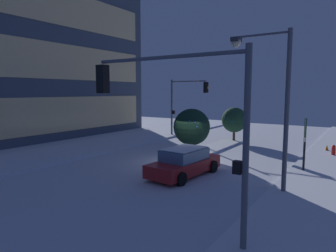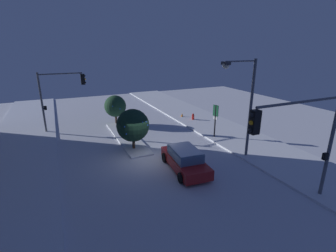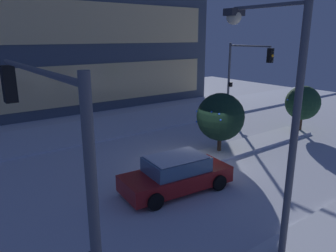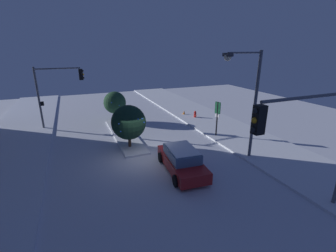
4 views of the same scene
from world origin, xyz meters
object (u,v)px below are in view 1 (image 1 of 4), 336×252
at_px(street_lamp_arched, 270,87).
at_px(fire_hydrant, 333,151).
at_px(traffic_light_corner_far_right, 186,98).
at_px(traffic_light_corner_near_left, 174,107).
at_px(decorated_tree_median, 192,127).
at_px(parking_info_sign, 305,138).
at_px(car_near, 184,162).
at_px(construction_cone, 327,148).
at_px(decorated_tree_left_of_median, 234,120).

relative_size(street_lamp_arched, fire_hydrant, 8.52).
height_order(traffic_light_corner_far_right, traffic_light_corner_near_left, traffic_light_corner_near_left).
bearing_deg(traffic_light_corner_far_right, traffic_light_corner_near_left, -60.88).
bearing_deg(decorated_tree_median, traffic_light_corner_near_left, -153.70).
distance_m(fire_hydrant, parking_info_sign, 5.81).
bearing_deg(car_near, parking_info_sign, -46.64).
xyz_separation_m(traffic_light_corner_far_right, street_lamp_arched, (-12.05, -11.21, 0.77)).
bearing_deg(construction_cone, traffic_light_corner_near_left, 171.21).
relative_size(fire_hydrant, decorated_tree_left_of_median, 0.27).
height_order(traffic_light_corner_near_left, fire_hydrant, traffic_light_corner_near_left).
relative_size(traffic_light_corner_far_right, parking_info_sign, 1.87).
height_order(street_lamp_arched, construction_cone, street_lamp_arched).
bearing_deg(construction_cone, decorated_tree_median, 130.38).
bearing_deg(construction_cone, traffic_light_corner_far_right, 86.54).
distance_m(traffic_light_corner_near_left, decorated_tree_median, 11.76).
xyz_separation_m(parking_info_sign, construction_cone, (7.07, -0.44, -1.66)).
bearing_deg(traffic_light_corner_near_left, car_near, -62.44).
height_order(traffic_light_corner_far_right, decorated_tree_left_of_median, traffic_light_corner_far_right).
distance_m(traffic_light_corner_far_right, fire_hydrant, 13.72).
bearing_deg(traffic_light_corner_near_left, traffic_light_corner_far_right, -60.88).
height_order(car_near, traffic_light_corner_near_left, traffic_light_corner_near_left).
relative_size(car_near, street_lamp_arched, 0.68).
bearing_deg(construction_cone, car_near, 153.22).
height_order(decorated_tree_left_of_median, construction_cone, decorated_tree_left_of_median).
relative_size(traffic_light_corner_near_left, construction_cone, 10.36).
bearing_deg(street_lamp_arched, traffic_light_corner_near_left, 78.17).
relative_size(car_near, construction_cone, 8.69).
relative_size(parking_info_sign, decorated_tree_left_of_median, 0.98).
distance_m(decorated_tree_median, construction_cone, 10.34).
xyz_separation_m(car_near, fire_hydrant, (9.65, -6.21, -0.31)).
distance_m(fire_hydrant, decorated_tree_left_of_median, 8.45).
height_order(car_near, decorated_tree_left_of_median, decorated_tree_left_of_median).
height_order(traffic_light_corner_far_right, street_lamp_arched, street_lamp_arched).
distance_m(parking_info_sign, decorated_tree_median, 7.33).
bearing_deg(parking_info_sign, street_lamp_arched, 63.67).
height_order(fire_hydrant, decorated_tree_left_of_median, decorated_tree_left_of_median).
bearing_deg(decorated_tree_left_of_median, car_near, -171.31).
distance_m(traffic_light_corner_near_left, construction_cone, 17.59).
bearing_deg(decorated_tree_left_of_median, fire_hydrant, -105.20).
distance_m(traffic_light_corner_near_left, street_lamp_arched, 5.89).
relative_size(car_near, traffic_light_corner_near_left, 0.84).
distance_m(parking_info_sign, construction_cone, 7.27).
height_order(traffic_light_corner_near_left, street_lamp_arched, street_lamp_arched).
bearing_deg(decorated_tree_left_of_median, decorated_tree_median, 177.59).
bearing_deg(decorated_tree_median, parking_info_sign, -93.63).
distance_m(car_near, fire_hydrant, 11.48).
bearing_deg(fire_hydrant, decorated_tree_median, 121.28).
distance_m(car_near, traffic_light_corner_near_left, 7.32).
bearing_deg(street_lamp_arched, decorated_tree_median, -34.75).
xyz_separation_m(decorated_tree_median, construction_cone, (6.60, -7.76, -1.75)).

